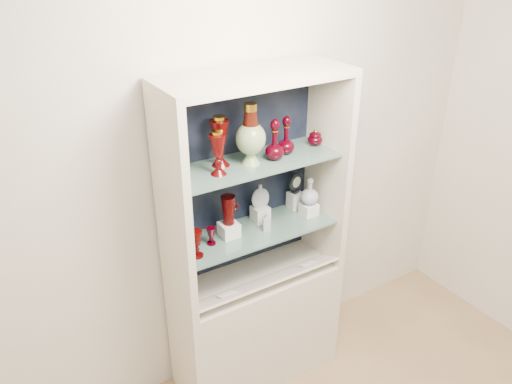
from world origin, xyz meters
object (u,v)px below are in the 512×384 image
pedestal_lamp_left (218,153)px  clear_square_bottle (266,221)px  pedestal_lamp_right (220,141)px  enamel_urn (251,134)px  lidded_bowl (315,137)px  cameo_medallion (296,183)px  ruby_decanter_b (275,138)px  clear_round_decanter (310,192)px  ruby_goblet_tall (197,244)px  ruby_decanter_a (286,133)px  ruby_pitcher (228,210)px  ruby_goblet_small (211,236)px  cobalt_goblet (177,235)px  flat_flask (260,195)px

pedestal_lamp_left → clear_square_bottle: bearing=1.4°
pedestal_lamp_right → clear_square_bottle: pedestal_lamp_right is taller
pedestal_lamp_right → enamel_urn: bearing=-23.0°
enamel_urn → lidded_bowl: (0.44, 0.03, -0.11)m
pedestal_lamp_right → cameo_medallion: 0.65m
pedestal_lamp_right → ruby_decanter_b: 0.29m
ruby_decanter_b → clear_square_bottle: size_ratio=2.03×
pedestal_lamp_left → lidded_bowl: bearing=5.5°
clear_square_bottle → clear_round_decanter: clear_round_decanter is taller
ruby_goblet_tall → cameo_medallion: size_ratio=1.15×
ruby_decanter_a → cameo_medallion: size_ratio=1.80×
pedestal_lamp_left → pedestal_lamp_right: bearing=56.6°
pedestal_lamp_right → clear_round_decanter: (0.54, -0.06, -0.40)m
enamel_urn → clear_square_bottle: enamel_urn is taller
ruby_decanter_b → ruby_goblet_tall: bearing=-175.7°
ruby_pitcher → ruby_goblet_small: bearing=-177.0°
pedestal_lamp_right → cobalt_goblet: size_ratio=1.61×
enamel_urn → clear_round_decanter: enamel_urn is taller
enamel_urn → flat_flask: (0.11, 0.09, -0.42)m
ruby_decanter_a → cameo_medallion: 0.41m
pedestal_lamp_right → lidded_bowl: size_ratio=2.78×
ruby_goblet_small → clear_square_bottle: (0.33, -0.03, 0.01)m
pedestal_lamp_left → ruby_decanter_a: size_ratio=0.94×
pedestal_lamp_left → cameo_medallion: pedestal_lamp_left is taller
cobalt_goblet → clear_square_bottle: cobalt_goblet is taller
enamel_urn → ruby_decanter_a: (0.23, 0.01, -0.04)m
cobalt_goblet → ruby_goblet_tall: size_ratio=1.07×
cobalt_goblet → cameo_medallion: bearing=3.0°
pedestal_lamp_left → pedestal_lamp_right: 0.11m
cobalt_goblet → ruby_goblet_small: 0.18m
lidded_bowl → ruby_goblet_small: lidded_bowl is taller
enamel_urn → cobalt_goblet: size_ratio=1.97×
ruby_decanter_a → cameo_medallion: (0.15, 0.10, -0.37)m
pedestal_lamp_right → ruby_decanter_a: (0.37, -0.05, -0.01)m
pedestal_lamp_left → ruby_pitcher: (0.08, 0.06, -0.37)m
enamel_urn → cobalt_goblet: 0.65m
cameo_medallion → pedestal_lamp_left: bearing=179.4°
lidded_bowl → clear_round_decanter: 0.32m
pedestal_lamp_right → ruby_pitcher: bearing=-52.2°
pedestal_lamp_left → enamel_urn: size_ratio=0.70×
cameo_medallion → pedestal_lamp_right: bearing=171.3°
ruby_goblet_tall → ruby_decanter_a: bearing=6.9°
pedestal_lamp_right → ruby_pitcher: size_ratio=1.60×
ruby_decanter_b → ruby_goblet_tall: ruby_decanter_b is taller
lidded_bowl → ruby_pitcher: bearing=-180.0°
enamel_urn → ruby_decanter_a: size_ratio=1.35×
lidded_bowl → clear_round_decanter: lidded_bowl is taller
clear_square_bottle → ruby_decanter_a: bearing=14.4°
ruby_goblet_small → clear_round_decanter: clear_round_decanter is taller
clear_round_decanter → ruby_goblet_small: bearing=178.9°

